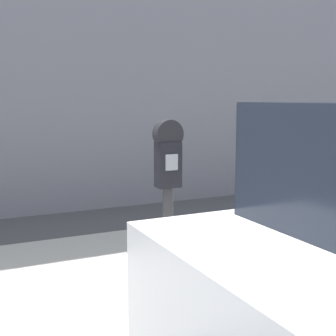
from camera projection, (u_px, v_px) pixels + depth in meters
The scene contains 3 objects.
sidewalk at pixel (80, 286), 4.30m from camera, with size 24.00×2.80×0.12m.
building_facade at pixel (16, 24), 6.81m from camera, with size 24.00×0.30×5.71m.
parking_meter at pixel (168, 192), 3.39m from camera, with size 0.21×0.12×1.51m.
Camera 1 is at (-1.03, -1.85, 1.77)m, focal length 50.00 mm.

